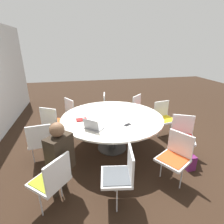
{
  "coord_description": "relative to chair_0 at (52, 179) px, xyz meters",
  "views": [
    {
      "loc": [
        -3.29,
        0.7,
        2.16
      ],
      "look_at": [
        0.0,
        0.0,
        0.86
      ],
      "focal_mm": 28.0,
      "sensor_mm": 36.0,
      "label": 1
    }
  ],
  "objects": [
    {
      "name": "chair_7",
      "position": [
        2.53,
        -0.3,
        0.0
      ],
      "size": [
        0.59,
        0.59,
        0.86
      ],
      "rotation": [
        0.0,
        0.0,
        9.96
      ],
      "color": "white",
      "rests_on": "ground_plane"
    },
    {
      "name": "person_0",
      "position": [
        0.23,
        -0.1,
        0.19
      ],
      "size": [
        0.42,
        0.4,
        1.21
      ],
      "rotation": [
        0.0,
        0.0,
        5.56
      ],
      "color": "#2D2319",
      "rests_on": "ground_plane"
    },
    {
      "name": "chair_5",
      "position": [
        2.34,
        -2.11,
        0.0
      ],
      "size": [
        0.61,
        0.61,
        0.86
      ],
      "rotation": [
        0.0,
        0.0,
        8.58
      ],
      "color": "white",
      "rests_on": "ground_plane"
    },
    {
      "name": "chair_4",
      "position": [
        1.68,
        -2.48,
        0.0
      ],
      "size": [
        0.5,
        0.51,
        0.86
      ],
      "rotation": [
        0.0,
        0.0,
        8.05
      ],
      "color": "white",
      "rests_on": "ground_plane"
    },
    {
      "name": "ground_plane",
      "position": [
        1.34,
        -1.09,
        -0.51
      ],
      "size": [
        16.0,
        16.0,
        0.0
      ],
      "primitive_type": "plane",
      "color": "black"
    },
    {
      "name": "chair_3",
      "position": [
        0.76,
        -2.4,
        0.0
      ],
      "size": [
        0.57,
        0.58,
        0.86
      ],
      "rotation": [
        0.0,
        0.0,
        7.39
      ],
      "color": "white",
      "rests_on": "ground_plane"
    },
    {
      "name": "chair_1",
      "position": [
        -0.08,
        -0.92,
        0.0
      ],
      "size": [
        0.5,
        0.49,
        0.86
      ],
      "rotation": [
        0.0,
        0.0,
        6.12
      ],
      "color": "white",
      "rests_on": "ground_plane"
    },
    {
      "name": "conference_table",
      "position": [
        1.34,
        -1.09,
        0.15
      ],
      "size": [
        2.11,
        2.11,
        0.76
      ],
      "color": "#333333",
      "rests_on": "ground_plane"
    },
    {
      "name": "spiral_notebook",
      "position": [
        1.28,
        -0.46,
        0.26
      ],
      "size": [
        0.17,
        0.22,
        0.02
      ],
      "color": "maroon",
      "rests_on": "conference_table"
    },
    {
      "name": "chair_8",
      "position": [
        1.97,
        0.19,
        0.0
      ],
      "size": [
        0.58,
        0.59,
        0.86
      ],
      "rotation": [
        0.0,
        0.0,
        10.49
      ],
      "color": "white",
      "rests_on": "ground_plane"
    },
    {
      "name": "handbag",
      "position": [
        0.45,
        -2.34,
        -0.37
      ],
      "size": [
        0.36,
        0.16,
        0.28
      ],
      "color": "#661E56",
      "rests_on": "ground_plane"
    },
    {
      "name": "chair_0",
      "position": [
        0.0,
        0.0,
        0.0
      ],
      "size": [
        0.61,
        0.61,
        0.86
      ],
      "rotation": [
        0.0,
        0.0,
        5.56
      ],
      "color": "white",
      "rests_on": "ground_plane"
    },
    {
      "name": "chair_6",
      "position": [
        2.75,
        -1.29,
        0.0
      ],
      "size": [
        0.51,
        0.5,
        0.86
      ],
      "rotation": [
        0.0,
        0.0,
        9.23
      ],
      "color": "white",
      "rests_on": "ground_plane"
    },
    {
      "name": "cell_phone",
      "position": [
        0.88,
        -1.29,
        0.25
      ],
      "size": [
        0.13,
        0.16,
        0.01
      ],
      "color": "black",
      "rests_on": "conference_table"
    },
    {
      "name": "chair_2",
      "position": [
        0.15,
        -1.88,
        0.0
      ],
      "size": [
        0.59,
        0.59,
        0.86
      ],
      "rotation": [
        0.0,
        0.0,
        6.82
      ],
      "color": "white",
      "rests_on": "ground_plane"
    },
    {
      "name": "chair_9",
      "position": [
        1.09,
        0.32,
        0.0
      ],
      "size": [
        0.47,
        0.49,
        0.86
      ],
      "rotation": [
        0.0,
        0.0,
        11.12
      ],
      "color": "white",
      "rests_on": "ground_plane"
    },
    {
      "name": "laptop",
      "position": [
        0.83,
        -0.64,
        0.3
      ],
      "size": [
        0.38,
        0.39,
        0.21
      ],
      "rotation": [
        0.0,
        0.0,
        0.85
      ],
      "color": "#99999E",
      "rests_on": "conference_table"
    }
  ]
}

